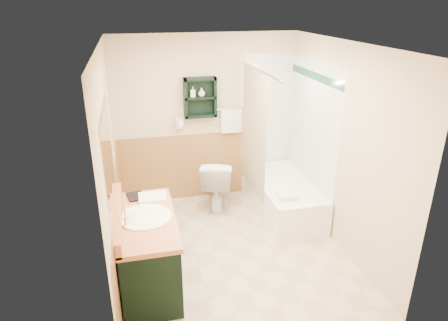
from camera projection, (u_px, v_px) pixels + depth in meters
floor at (232, 249)px, 4.83m from camera, size 3.00×3.00×0.00m
back_wall at (206, 119)px, 5.74m from camera, size 2.60×0.04×2.40m
left_wall at (108, 168)px, 4.09m from camera, size 0.04×3.00×2.40m
right_wall at (342, 147)px, 4.66m from camera, size 0.04×3.00×2.40m
ceiling at (234, 42)px, 3.91m from camera, size 2.60×3.00×0.04m
wainscot_left at (119, 227)px, 4.36m from camera, size 2.98×2.98×1.00m
wainscot_back at (207, 165)px, 5.97m from camera, size 2.58×2.58×1.00m
mirror_frame at (108, 160)px, 3.49m from camera, size 1.30×1.30×1.00m
mirror_glass at (109, 160)px, 3.49m from camera, size 1.20×1.20×0.90m
tile_right at (310, 139)px, 5.38m from camera, size 1.50×1.50×2.10m
tile_back at (274, 125)px, 5.98m from camera, size 0.95×0.95×2.10m
tile_accent at (315, 76)px, 5.06m from camera, size 1.50×1.50×0.10m
wall_shelf at (200, 97)px, 5.48m from camera, size 0.45×0.15×0.55m
hair_dryer at (179, 123)px, 5.57m from camera, size 0.10×0.24×0.18m
towel_bar at (231, 109)px, 5.70m from camera, size 0.40×0.06×0.40m
curtain_rod at (260, 70)px, 4.86m from camera, size 0.03×1.60×0.03m
shower_curtain at (254, 132)px, 5.34m from camera, size 1.05×1.05×1.70m
vanity at (148, 251)px, 4.12m from camera, size 0.59×1.25×0.79m
bathtub at (283, 197)px, 5.58m from camera, size 0.71×1.50×0.47m
toilet at (218, 183)px, 5.67m from camera, size 0.63×0.85×0.75m
counter_towel at (153, 197)px, 4.33m from camera, size 0.30×0.23×0.04m
vanity_book at (127, 189)px, 4.30m from camera, size 0.17×0.05×0.22m
tub_towel at (287, 196)px, 5.01m from camera, size 0.23×0.19×0.07m
soap_bottle_a at (193, 95)px, 5.44m from camera, size 0.09×0.15×0.06m
soap_bottle_b at (202, 93)px, 5.46m from camera, size 0.11×0.13×0.09m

